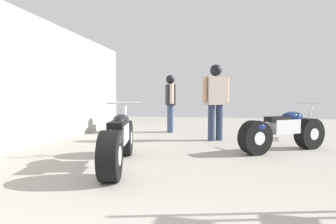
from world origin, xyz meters
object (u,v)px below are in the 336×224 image
Objects in this scene: motorcycle_maroon_cruiser at (119,140)px; mechanic_with_helmet at (170,98)px; mechanic_in_blue at (216,95)px; motorcycle_black_naked at (282,131)px.

mechanic_with_helmet is (-0.02, 3.91, 0.64)m from motorcycle_maroon_cruiser.
mechanic_in_blue is at bearing -42.78° from mechanic_with_helmet.
motorcycle_black_naked is 3.53m from mechanic_with_helmet.
motorcycle_black_naked is 0.97× the size of mechanic_in_blue.
mechanic_with_helmet is at bearing 137.22° from mechanic_in_blue.
mechanic_with_helmet is (-2.60, 2.30, 0.64)m from motorcycle_black_naked.
motorcycle_maroon_cruiser is 3.96m from mechanic_with_helmet.
mechanic_with_helmet is at bearing 138.54° from motorcycle_black_naked.
mechanic_in_blue reaches higher than motorcycle_black_naked.
motorcycle_maroon_cruiser is 1.13× the size of motorcycle_black_naked.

